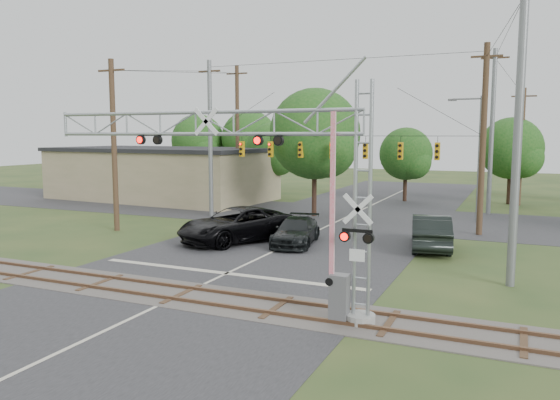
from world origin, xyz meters
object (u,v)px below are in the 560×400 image
at_px(commercial_building, 161,173).
at_px(streetlight, 477,152).
at_px(pickup_black, 237,225).
at_px(car_dark, 296,231).
at_px(sedan_silver, 281,224).
at_px(crossing_gantry, 256,170).
at_px(traffic_signal_span, 345,142).

height_order(commercial_building, streetlight, streetlight).
xyz_separation_m(commercial_building, streetlight, (28.41, -2.30, 2.46)).
xyz_separation_m(pickup_black, car_dark, (3.43, 0.58, -0.23)).
relative_size(pickup_black, sedan_silver, 1.73).
distance_m(car_dark, streetlight, 15.73).
bearing_deg(car_dark, commercial_building, 133.14).
bearing_deg(crossing_gantry, streetlight, 77.11).
bearing_deg(traffic_signal_span, car_dark, -94.21).
distance_m(traffic_signal_span, streetlight, 9.58).
bearing_deg(streetlight, commercial_building, 175.38).
bearing_deg(car_dark, pickup_black, 179.46).
bearing_deg(streetlight, traffic_signal_span, -146.03).
relative_size(car_dark, commercial_building, 0.24).
bearing_deg(commercial_building, crossing_gantry, -44.72).
height_order(pickup_black, streetlight, streetlight).
bearing_deg(sedan_silver, pickup_black, 140.66).
distance_m(crossing_gantry, commercial_building, 34.79).
bearing_deg(car_dark, streetlight, 46.00).
bearing_deg(commercial_building, traffic_signal_span, -16.64).
height_order(car_dark, commercial_building, commercial_building).
distance_m(crossing_gantry, car_dark, 12.24).
distance_m(sedan_silver, streetlight, 15.25).
distance_m(sedan_silver, commercial_building, 22.07).
xyz_separation_m(car_dark, commercial_building, (-19.95, 14.89, 1.69)).
height_order(traffic_signal_span, streetlight, traffic_signal_span).
xyz_separation_m(sedan_silver, commercial_building, (-18.02, 12.63, 1.75)).
bearing_deg(commercial_building, sedan_silver, -31.24).
xyz_separation_m(sedan_silver, streetlight, (10.39, 10.33, 4.21)).
relative_size(traffic_signal_span, sedan_silver, 4.75).
distance_m(car_dark, sedan_silver, 2.98).
bearing_deg(traffic_signal_span, sedan_silver, -116.30).
height_order(crossing_gantry, commercial_building, crossing_gantry).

